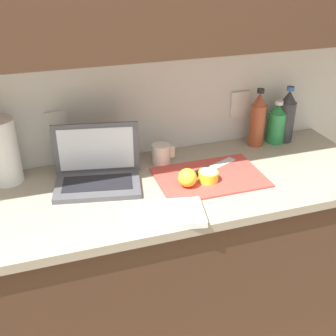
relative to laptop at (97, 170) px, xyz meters
name	(u,v)px	position (x,y,z in m)	size (l,w,h in m)	color
wall_back	(100,10)	(0.08, 0.13, 0.57)	(5.20, 0.38, 2.60)	white
counter_unit	(124,281)	(0.06, -0.10, -0.51)	(2.11, 0.61, 0.93)	#472D1E
laptop	(97,170)	(0.00, 0.00, 0.00)	(0.37, 0.27, 0.23)	#515156
cutting_board	(210,177)	(0.44, -0.11, -0.05)	(0.43, 0.29, 0.01)	#D1473D
knife	(204,170)	(0.43, -0.06, -0.04)	(0.25, 0.13, 0.02)	silver
lemon_half_cut	(208,176)	(0.42, -0.14, -0.03)	(0.08, 0.08, 0.04)	yellow
lemon_whole_beside	(187,178)	(0.32, -0.15, -0.01)	(0.07, 0.07, 0.07)	yellow
bottle_green_soda	(258,120)	(0.76, 0.12, 0.07)	(0.07, 0.07, 0.27)	#A34C2D
bottle_oil_tall	(277,124)	(0.87, 0.12, 0.04)	(0.08, 0.08, 0.21)	#2D934C
bottle_water_clear	(287,117)	(0.92, 0.12, 0.07)	(0.08, 0.08, 0.27)	#333338
measuring_cup	(161,154)	(0.29, 0.08, -0.01)	(0.10, 0.08, 0.09)	silver
paper_towel_roll	(3,151)	(-0.34, 0.12, 0.08)	(0.12, 0.12, 0.26)	white
dish_towel	(172,214)	(0.21, -0.32, -0.04)	(0.22, 0.16, 0.02)	white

